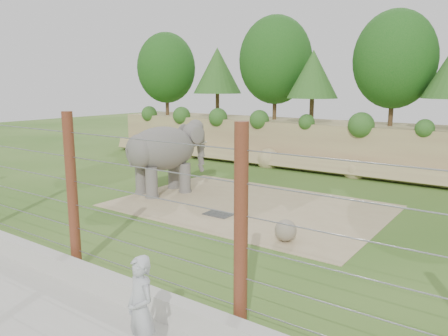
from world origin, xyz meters
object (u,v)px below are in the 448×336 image
Objects in this scene: stone_ball at (286,230)px; elephant at (163,159)px; zookeeper at (141,310)px; barrier_fence at (72,192)px.

elephant is at bearing 162.23° from stone_ball.
elephant reaches higher than zookeeper.
barrier_fence is at bearing -44.31° from elephant.
stone_ball is 0.35× the size of zookeeper.
stone_ball is at bearing 113.66° from zookeeper.
elephant is 7.99m from barrier_fence.
barrier_fence is 4.61m from zookeeper.
zookeeper is at bearing -84.02° from stone_ball.
barrier_fence reaches higher than elephant.
barrier_fence reaches higher than zookeeper.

